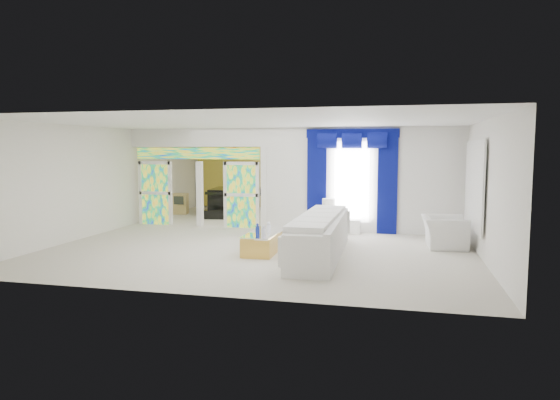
% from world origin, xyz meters
% --- Properties ---
extents(floor, '(12.00, 12.00, 0.00)m').
position_xyz_m(floor, '(0.00, 0.00, 0.00)').
color(floor, '#B7AF9E').
rests_on(floor, ground).
extents(dividing_wall, '(5.70, 0.18, 3.00)m').
position_xyz_m(dividing_wall, '(2.15, 1.00, 1.50)').
color(dividing_wall, white).
rests_on(dividing_wall, ground).
extents(dividing_header, '(4.30, 0.18, 0.55)m').
position_xyz_m(dividing_header, '(-2.85, 1.00, 2.73)').
color(dividing_header, white).
rests_on(dividing_header, dividing_wall).
extents(stained_panel_left, '(0.95, 0.04, 2.00)m').
position_xyz_m(stained_panel_left, '(-4.28, 1.00, 1.00)').
color(stained_panel_left, '#994C3F').
rests_on(stained_panel_left, ground).
extents(stained_panel_right, '(0.95, 0.04, 2.00)m').
position_xyz_m(stained_panel_right, '(-1.42, 1.00, 1.00)').
color(stained_panel_right, '#994C3F').
rests_on(stained_panel_right, ground).
extents(stained_transom, '(4.00, 0.05, 0.35)m').
position_xyz_m(stained_transom, '(-2.85, 1.00, 2.25)').
color(stained_transom, '#994C3F').
rests_on(stained_transom, dividing_header).
extents(window_pane, '(1.00, 0.02, 2.30)m').
position_xyz_m(window_pane, '(1.90, 0.90, 1.45)').
color(window_pane, white).
rests_on(window_pane, dividing_wall).
extents(blue_drape_left, '(0.55, 0.10, 2.80)m').
position_xyz_m(blue_drape_left, '(0.90, 0.87, 1.40)').
color(blue_drape_left, '#030648').
rests_on(blue_drape_left, ground).
extents(blue_drape_right, '(0.55, 0.10, 2.80)m').
position_xyz_m(blue_drape_right, '(2.90, 0.87, 1.40)').
color(blue_drape_right, '#030648').
rests_on(blue_drape_right, ground).
extents(blue_pelmet, '(2.60, 0.12, 0.25)m').
position_xyz_m(blue_pelmet, '(1.90, 0.87, 2.82)').
color(blue_pelmet, '#030648').
rests_on(blue_pelmet, dividing_wall).
extents(wall_mirror, '(0.04, 2.70, 1.90)m').
position_xyz_m(wall_mirror, '(4.94, -1.00, 1.55)').
color(wall_mirror, white).
rests_on(wall_mirror, ground).
extents(gold_curtains, '(9.70, 0.12, 2.90)m').
position_xyz_m(gold_curtains, '(0.00, 5.90, 1.50)').
color(gold_curtains, gold).
rests_on(gold_curtains, ground).
extents(white_sofa, '(1.03, 4.28, 0.81)m').
position_xyz_m(white_sofa, '(1.53, -2.50, 0.41)').
color(white_sofa, white).
rests_on(white_sofa, ground).
extents(coffee_table, '(0.71, 1.98, 0.44)m').
position_xyz_m(coffee_table, '(0.18, -2.20, 0.22)').
color(coffee_table, gold).
rests_on(coffee_table, ground).
extents(console_table, '(1.22, 0.44, 0.40)m').
position_xyz_m(console_table, '(1.58, 0.66, 0.20)').
color(console_table, white).
rests_on(console_table, ground).
extents(table_lamp, '(0.36, 0.36, 0.58)m').
position_xyz_m(table_lamp, '(1.28, 0.66, 0.69)').
color(table_lamp, white).
rests_on(table_lamp, console_table).
extents(armchair, '(1.07, 1.21, 0.75)m').
position_xyz_m(armchair, '(4.31, -0.83, 0.38)').
color(armchair, white).
rests_on(armchair, ground).
extents(grand_piano, '(1.64, 2.01, 0.93)m').
position_xyz_m(grand_piano, '(-2.84, 4.24, 0.47)').
color(grand_piano, black).
rests_on(grand_piano, ground).
extents(piano_bench, '(0.94, 0.47, 0.30)m').
position_xyz_m(piano_bench, '(-2.84, 2.64, 0.15)').
color(piano_bench, black).
rests_on(piano_bench, ground).
extents(tv_console, '(0.60, 0.56, 0.76)m').
position_xyz_m(tv_console, '(-4.62, 3.59, 0.38)').
color(tv_console, '#A28051').
rests_on(tv_console, ground).
extents(chandelier, '(0.60, 0.60, 0.60)m').
position_xyz_m(chandelier, '(-2.30, 3.40, 2.65)').
color(chandelier, gold).
rests_on(chandelier, ceiling).
extents(decanters, '(0.17, 1.01, 0.22)m').
position_xyz_m(decanters, '(0.17, -2.36, 0.52)').
color(decanters, silver).
rests_on(decanters, coffee_table).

